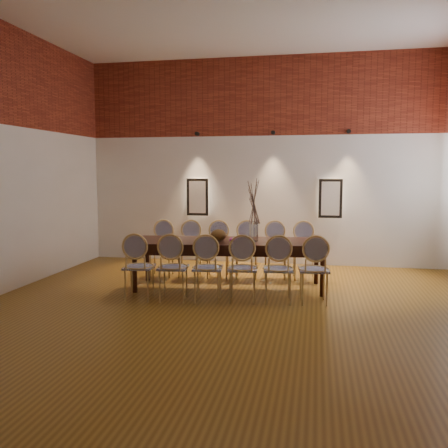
% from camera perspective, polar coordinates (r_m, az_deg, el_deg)
% --- Properties ---
extents(floor, '(7.00, 7.00, 0.02)m').
position_cam_1_polar(floor, '(6.14, 0.82, -10.92)').
color(floor, brown).
rests_on(floor, ground).
extents(wall_back, '(7.00, 0.10, 4.00)m').
position_cam_1_polar(wall_back, '(9.38, 4.75, 7.47)').
color(wall_back, silver).
rests_on(wall_back, ground).
extents(wall_front, '(7.00, 0.10, 4.00)m').
position_cam_1_polar(wall_front, '(2.46, -14.29, 10.47)').
color(wall_front, silver).
rests_on(wall_front, ground).
extents(brick_band_back, '(7.00, 0.02, 1.50)m').
position_cam_1_polar(brick_band_back, '(9.42, 4.77, 15.10)').
color(brick_band_back, maroon).
rests_on(brick_band_back, ground).
extents(niche_left, '(0.36, 0.06, 0.66)m').
position_cam_1_polar(niche_left, '(9.53, -3.16, 3.26)').
color(niche_left, '#FFEAC6').
rests_on(niche_left, wall_back).
extents(niche_right, '(0.36, 0.06, 0.66)m').
position_cam_1_polar(niche_right, '(9.24, 12.69, 3.02)').
color(niche_right, '#FFEAC6').
rests_on(niche_right, wall_back).
extents(spot_fixture_left, '(0.08, 0.10, 0.08)m').
position_cam_1_polar(spot_fixture_left, '(9.52, -3.25, 10.79)').
color(spot_fixture_left, black).
rests_on(spot_fixture_left, wall_back).
extents(spot_fixture_mid, '(0.08, 0.10, 0.08)m').
position_cam_1_polar(spot_fixture_mid, '(9.26, 5.94, 10.88)').
color(spot_fixture_mid, black).
rests_on(spot_fixture_mid, wall_back).
extents(spot_fixture_right, '(0.08, 0.10, 0.08)m').
position_cam_1_polar(spot_fixture_right, '(9.24, 14.78, 10.72)').
color(spot_fixture_right, black).
rests_on(spot_fixture_right, wall_back).
extents(dining_table, '(3.03, 1.27, 0.75)m').
position_cam_1_polar(dining_table, '(7.39, 0.60, -4.87)').
color(dining_table, black).
rests_on(dining_table, floor).
extents(chair_near_a, '(0.49, 0.49, 0.94)m').
position_cam_1_polar(chair_near_a, '(6.84, -10.18, -5.07)').
color(chair_near_a, tan).
rests_on(chair_near_a, floor).
extents(chair_near_b, '(0.49, 0.49, 0.94)m').
position_cam_1_polar(chair_near_b, '(6.74, -6.13, -5.19)').
color(chair_near_b, tan).
rests_on(chair_near_b, floor).
extents(chair_near_c, '(0.49, 0.49, 0.94)m').
position_cam_1_polar(chair_near_c, '(6.66, -1.97, -5.29)').
color(chair_near_c, tan).
rests_on(chair_near_c, floor).
extents(chair_near_d, '(0.49, 0.49, 0.94)m').
position_cam_1_polar(chair_near_d, '(6.62, 2.26, -5.36)').
color(chair_near_d, tan).
rests_on(chair_near_d, floor).
extents(chair_near_e, '(0.49, 0.49, 0.94)m').
position_cam_1_polar(chair_near_e, '(6.62, 6.52, -5.39)').
color(chair_near_e, tan).
rests_on(chair_near_e, floor).
extents(chair_near_f, '(0.49, 0.49, 0.94)m').
position_cam_1_polar(chair_near_f, '(6.66, 10.75, -5.41)').
color(chair_near_f, tan).
rests_on(chair_near_f, floor).
extents(chair_far_a, '(0.49, 0.49, 0.94)m').
position_cam_1_polar(chair_far_a, '(8.28, -7.52, -3.04)').
color(chair_far_a, tan).
rests_on(chair_far_a, floor).
extents(chair_far_b, '(0.49, 0.49, 0.94)m').
position_cam_1_polar(chair_far_b, '(8.19, -4.16, -3.10)').
color(chair_far_b, tan).
rests_on(chair_far_b, floor).
extents(chair_far_c, '(0.49, 0.49, 0.94)m').
position_cam_1_polar(chair_far_c, '(8.13, -0.75, -3.15)').
color(chair_far_c, tan).
rests_on(chair_far_c, floor).
extents(chair_far_d, '(0.49, 0.49, 0.94)m').
position_cam_1_polar(chair_far_d, '(8.10, 2.71, -3.20)').
color(chair_far_d, tan).
rests_on(chair_far_d, floor).
extents(chair_far_e, '(0.49, 0.49, 0.94)m').
position_cam_1_polar(chair_far_e, '(8.10, 6.18, -3.23)').
color(chair_far_e, tan).
rests_on(chair_far_e, floor).
extents(chair_far_f, '(0.49, 0.49, 0.94)m').
position_cam_1_polar(chair_far_f, '(8.13, 9.64, -3.25)').
color(chair_far_f, tan).
rests_on(chair_far_f, floor).
extents(vase, '(0.14, 0.14, 0.30)m').
position_cam_1_polar(vase, '(7.29, 3.59, -0.86)').
color(vase, silver).
rests_on(vase, dining_table).
extents(dried_branches, '(0.50, 0.50, 0.70)m').
position_cam_1_polar(dried_branches, '(7.25, 3.61, 2.67)').
color(dried_branches, brown).
rests_on(dried_branches, vase).
extents(bowl, '(0.24, 0.24, 0.18)m').
position_cam_1_polar(bowl, '(7.28, -0.67, -1.33)').
color(bowl, '#583813').
rests_on(bowl, dining_table).
extents(book, '(0.28, 0.21, 0.03)m').
position_cam_1_polar(book, '(7.32, 1.72, -1.88)').
color(book, '#891278').
rests_on(book, dining_table).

